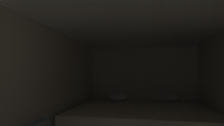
{
  "coord_description": "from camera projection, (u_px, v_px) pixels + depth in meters",
  "views": [
    {
      "loc": [
        0.11,
        -0.16,
        1.39
      ],
      "look_at": [
        -0.46,
        2.78,
        1.6
      ],
      "focal_mm": 28.96,
      "sensor_mm": 36.0,
      "label": 1
    }
  ],
  "objects": [
    {
      "name": "wall_back",
      "position": [
        143.0,
        90.0,
        4.44
      ],
      "size": [
        2.7,
        0.05,
        2.09
      ],
      "primitive_type": "cube",
      "color": "beige",
      "rests_on": "ground"
    },
    {
      "name": "wall_left",
      "position": [
        33.0,
        103.0,
        2.31
      ],
      "size": [
        0.05,
        4.81,
        2.09
      ],
      "primitive_type": "cube",
      "color": "beige",
      "rests_on": "ground"
    },
    {
      "name": "ceiling_slab",
      "position": [
        137.0,
        15.0,
        2.13
      ],
      "size": [
        2.7,
        4.81,
        0.05
      ],
      "primitive_type": "cube",
      "color": "white",
      "rests_on": "wall_left"
    }
  ]
}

